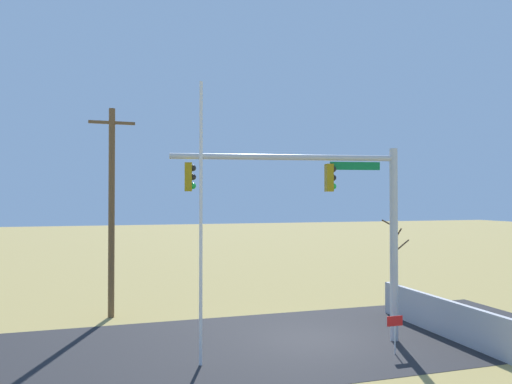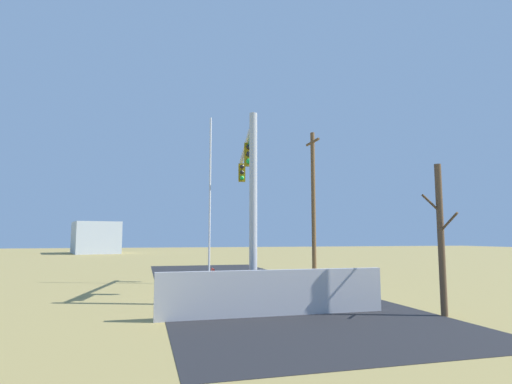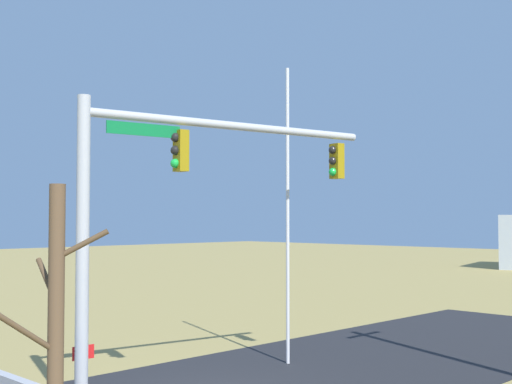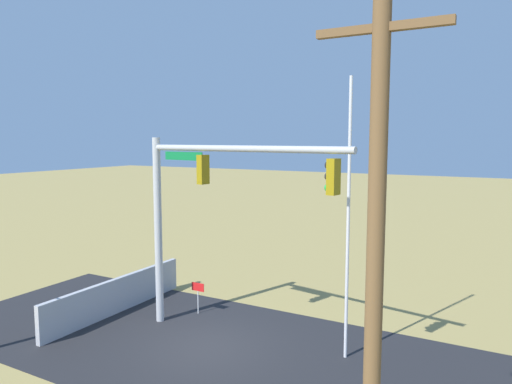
{
  "view_description": "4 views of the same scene",
  "coord_description": "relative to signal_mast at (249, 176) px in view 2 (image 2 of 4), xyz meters",
  "views": [
    {
      "loc": [
        -6.71,
        -15.46,
        4.95
      ],
      "look_at": [
        -2.03,
        -0.01,
        5.22
      ],
      "focal_mm": 33.09,
      "sensor_mm": 36.0,
      "label": 1
    },
    {
      "loc": [
        16.91,
        -4.64,
        2.33
      ],
      "look_at": [
        -1.89,
        0.41,
        4.44
      ],
      "focal_mm": 29.25,
      "sensor_mm": 36.0,
      "label": 2
    },
    {
      "loc": [
        10.33,
        11.7,
        4.13
      ],
      "look_at": [
        -1.53,
        -0.07,
        4.81
      ],
      "focal_mm": 47.52,
      "sensor_mm": 36.0,
      "label": 3
    },
    {
      "loc": [
        -8.52,
        12.1,
        6.69
      ],
      "look_at": [
        -1.93,
        0.22,
        5.18
      ],
      "focal_mm": 33.12,
      "sensor_mm": 36.0,
      "label": 4
    }
  ],
  "objects": [
    {
      "name": "sidewalk_corner",
      "position": [
        3.11,
        -0.37,
        -4.78
      ],
      "size": [
        6.0,
        6.0,
        0.01
      ],
      "primitive_type": "cube",
      "color": "#B7B5AD",
      "rests_on": "ground_plane"
    },
    {
      "name": "utility_pole",
      "position": [
        -7.45,
        5.96,
        -0.21
      ],
      "size": [
        1.9,
        0.26,
        8.83
      ],
      "color": "brown",
      "rests_on": "ground_plane"
    },
    {
      "name": "bare_tree",
      "position": [
        5.46,
        4.63,
        -2.44
      ],
      "size": [
        1.27,
        1.02,
        4.57
      ],
      "color": "brown",
      "rests_on": "ground_plane"
    },
    {
      "name": "flagpole",
      "position": [
        -4.85,
        -0.84,
        -0.52
      ],
      "size": [
        0.1,
        0.1,
        8.54
      ],
      "primitive_type": "cylinder",
      "color": "silver",
      "rests_on": "ground_plane"
    },
    {
      "name": "signal_mast",
      "position": [
        0.0,
        0.0,
        0.0
      ],
      "size": [
        7.85,
        1.58,
        6.77
      ],
      "color": "#B2B5BA",
      "rests_on": "ground_plane"
    },
    {
      "name": "open_sign",
      "position": [
        1.3,
        -1.64,
        -3.88
      ],
      "size": [
        0.56,
        0.04,
        1.22
      ],
      "color": "silver",
      "rests_on": "ground_plane"
    },
    {
      "name": "road_surface",
      "position": [
        -4.67,
        0.57,
        -4.78
      ],
      "size": [
        28.0,
        8.0,
        0.01
      ],
      "primitive_type": "cube",
      "color": "#232326",
      "rests_on": "ground_plane"
    },
    {
      "name": "distant_building",
      "position": [
        -48.4,
        -10.78,
        -2.54
      ],
      "size": [
        9.29,
        7.67,
        4.5
      ],
      "primitive_type": "cube",
      "rotation": [
        0.0,
        0.0,
        3.38
      ],
      "color": "silver",
      "rests_on": "ground_plane"
    },
    {
      "name": "retaining_fence",
      "position": [
        4.13,
        -0.23,
        -4.11
      ],
      "size": [
        0.2,
        7.01,
        1.35
      ],
      "primitive_type": "cube",
      "color": "#A8A8AD",
      "rests_on": "ground_plane"
    },
    {
      "name": "ground_plane",
      "position": [
        -0.67,
        0.57,
        -4.79
      ],
      "size": [
        160.0,
        160.0,
        0.0
      ],
      "primitive_type": "plane",
      "color": "#9E894C"
    }
  ]
}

